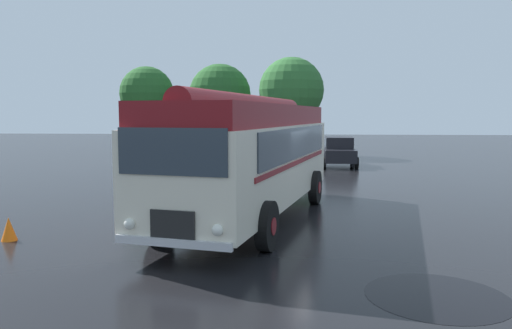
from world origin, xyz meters
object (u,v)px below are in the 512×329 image
object	(u,v)px
car_near_left	(200,150)
car_mid_right	(297,151)
vintage_bus	(252,152)
car_far_right	(339,151)
car_mid_left	(242,150)
traffic_cone	(9,229)
box_van	(148,141)

from	to	relation	value
car_near_left	car_mid_right	world-z (taller)	same
vintage_bus	car_far_right	size ratio (longest dim) A/B	2.45
vintage_bus	car_near_left	bearing A→B (deg)	106.03
car_mid_left	traffic_cone	bearing A→B (deg)	-101.14
car_mid_right	car_far_right	size ratio (longest dim) A/B	1.02
car_mid_right	traffic_cone	size ratio (longest dim) A/B	7.87
car_near_left	car_far_right	bearing A→B (deg)	-3.41
box_van	traffic_cone	distance (m)	18.72
car_near_left	vintage_bus	bearing A→B (deg)	-73.97
box_van	traffic_cone	bearing A→B (deg)	-83.30
car_near_left	box_van	size ratio (longest dim) A/B	0.73
box_van	traffic_cone	size ratio (longest dim) A/B	10.55
vintage_bus	traffic_cone	bearing A→B (deg)	-152.30
vintage_bus	car_far_right	xyz separation A→B (m)	(3.73, 15.00, -1.05)
traffic_cone	car_near_left	bearing A→B (deg)	86.81
car_mid_left	car_far_right	bearing A→B (deg)	-2.85
box_van	car_mid_right	bearing A→B (deg)	-2.69
car_far_right	traffic_cone	bearing A→B (deg)	-117.23
car_near_left	box_van	world-z (taller)	box_van
vintage_bus	box_van	distance (m)	17.46
car_mid_left	car_far_right	xyz separation A→B (m)	(5.62, -0.28, 0.00)
vintage_bus	car_mid_left	size ratio (longest dim) A/B	2.36
car_mid_right	car_far_right	xyz separation A→B (m)	(2.43, -0.26, 0.00)
vintage_bus	box_van	size ratio (longest dim) A/B	1.79
vintage_bus	box_van	xyz separation A→B (m)	(-7.65, 15.68, -0.53)
car_mid_left	box_van	bearing A→B (deg)	176.02
car_near_left	traffic_cone	world-z (taller)	car_near_left
car_near_left	car_far_right	world-z (taller)	same
box_van	car_far_right	bearing A→B (deg)	-3.42
car_near_left	traffic_cone	bearing A→B (deg)	-93.19
car_far_right	car_mid_left	bearing A→B (deg)	177.15
car_mid_right	traffic_cone	bearing A→B (deg)	-110.47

